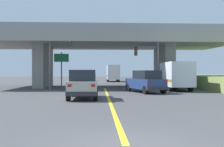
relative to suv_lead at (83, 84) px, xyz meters
The scene contains 10 objects.
ground 14.52m from the suv_lead, 82.95° to the left, with size 160.00×160.00×0.00m, color #424244.
overpass_bridge 15.05m from the suv_lead, 82.95° to the left, with size 29.95×10.73×7.06m.
lane_divider_stripe 2.05m from the suv_lead, ahead, with size 0.20×23.70×0.01m, color yellow.
suv_lead is the anchor object (origin of this frame).
suv_crossing 7.43m from the suv_lead, 44.02° to the left, with size 3.22×4.99×2.02m.
box_truck 12.14m from the suv_lead, 42.79° to the left, with size 2.33×6.70×2.86m.
traffic_signal_nearside 12.34m from the suv_lead, 56.49° to the left, with size 2.71×0.36×5.21m.
traffic_signal_farside 10.29m from the suv_lead, 109.74° to the left, with size 2.39×0.36×6.19m.
highway_sign 13.16m from the suv_lead, 104.74° to the left, with size 1.74×0.17×4.19m.
semi_truck_distant 33.19m from the suv_lead, 83.35° to the left, with size 2.33×7.07×3.21m.
Camera 1 is at (-0.69, -6.62, 1.87)m, focal length 42.20 mm.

